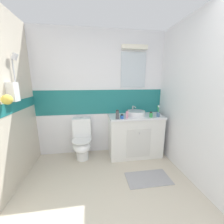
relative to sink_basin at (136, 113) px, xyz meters
name	(u,v)px	position (x,y,z in m)	size (l,w,h in m)	color
ground_plane	(108,193)	(-0.68, -0.98, -0.92)	(3.20, 3.48, 0.04)	beige
wall_back_tiled	(101,94)	(-0.67, 0.27, 0.36)	(3.20, 0.20, 2.50)	white
wall_right_plain	(207,102)	(0.67, -0.98, 0.35)	(0.10, 3.48, 2.50)	white
vanity_cabinet	(135,135)	(-0.02, -0.03, -0.47)	(1.07, 0.54, 0.85)	silver
sink_basin	(136,113)	(0.00, 0.00, 0.00)	(0.37, 0.42, 0.16)	white
toilet	(82,140)	(-1.09, -0.02, -0.52)	(0.37, 0.50, 0.81)	white
toothbrush_cup	(158,114)	(0.39, -0.19, 0.01)	(0.06, 0.06, 0.22)	#4C7299
soap_dispenser	(127,115)	(-0.24, -0.20, 0.02)	(0.05, 0.05, 0.17)	pink
mouthwash_bottle	(117,115)	(-0.42, -0.22, 0.03)	(0.06, 0.06, 0.17)	#4C4C51
hair_gel_jar	(122,117)	(-0.33, -0.21, -0.01)	(0.07, 0.07, 0.08)	#2659B2
lotion_bottle_short	(151,115)	(0.23, -0.21, 0.00)	(0.06, 0.06, 0.11)	green
bath_mat	(148,178)	(-0.02, -0.80, -0.89)	(0.69, 0.37, 0.01)	#99999E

